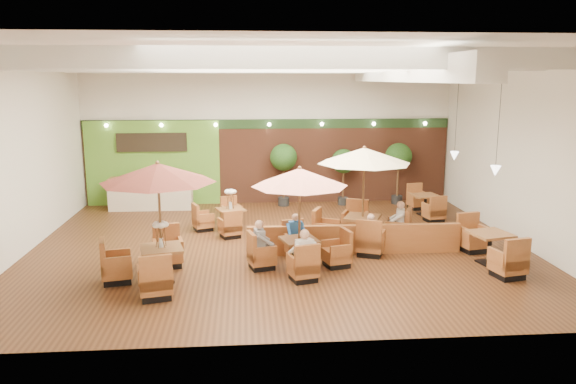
{
  "coord_description": "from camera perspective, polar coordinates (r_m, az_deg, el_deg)",
  "views": [
    {
      "loc": [
        -0.96,
        -15.46,
        4.74
      ],
      "look_at": [
        0.3,
        0.5,
        1.5
      ],
      "focal_mm": 35.0,
      "sensor_mm": 36.0,
      "label": 1
    }
  ],
  "objects": [
    {
      "name": "table_5",
      "position": [
        20.4,
        13.77,
        -1.31
      ],
      "size": [
        0.97,
        2.56,
        0.93
      ],
      "rotation": [
        0.0,
        0.0,
        0.18
      ],
      "color": "brown",
      "rests_on": "ground"
    },
    {
      "name": "topiary_0",
      "position": [
        21.02,
        -0.46,
        3.29
      ],
      "size": [
        1.01,
        1.01,
        2.36
      ],
      "color": "black",
      "rests_on": "ground"
    },
    {
      "name": "service_counter",
      "position": [
        21.25,
        -13.74,
        -0.17
      ],
      "size": [
        3.0,
        0.75,
        1.18
      ],
      "color": "beige",
      "rests_on": "ground"
    },
    {
      "name": "table_4",
      "position": [
        15.57,
        19.78,
        -5.43
      ],
      "size": [
        1.12,
        2.92,
        1.05
      ],
      "rotation": [
        0.0,
        0.0,
        0.21
      ],
      "color": "brown",
      "rests_on": "ground"
    },
    {
      "name": "diner_3",
      "position": [
        15.39,
        8.4,
        -3.8
      ],
      "size": [
        0.39,
        0.35,
        0.71
      ],
      "rotation": [
        0.0,
        0.0,
        -0.31
      ],
      "color": "#275FAA",
      "rests_on": "ground"
    },
    {
      "name": "topiary_2",
      "position": [
        21.77,
        11.16,
        3.34
      ],
      "size": [
        1.01,
        1.01,
        2.35
      ],
      "color": "black",
      "rests_on": "ground"
    },
    {
      "name": "room",
      "position": [
        16.75,
        -0.37,
        7.64
      ],
      "size": [
        14.04,
        14.0,
        5.52
      ],
      "color": "#381E0F",
      "rests_on": "ground"
    },
    {
      "name": "diner_4",
      "position": [
        16.63,
        11.16,
        -2.61
      ],
      "size": [
        0.4,
        0.44,
        0.81
      ],
      "rotation": [
        0.0,
        0.0,
        1.27
      ],
      "color": "silver",
      "rests_on": "ground"
    },
    {
      "name": "booth_divider",
      "position": [
        15.56,
        6.76,
        -4.8
      ],
      "size": [
        5.89,
        0.25,
        0.82
      ],
      "primitive_type": "cube",
      "rotation": [
        0.0,
        0.0,
        -0.01
      ],
      "color": "brown",
      "rests_on": "ground"
    },
    {
      "name": "table_1",
      "position": [
        14.01,
        1.18,
        -0.72
      ],
      "size": [
        2.69,
        2.69,
        2.63
      ],
      "rotation": [
        0.0,
        0.0,
        0.26
      ],
      "color": "brown",
      "rests_on": "ground"
    },
    {
      "name": "table_0",
      "position": [
        13.34,
        -13.29,
        -0.49
      ],
      "size": [
        2.82,
        2.96,
        2.9
      ],
      "rotation": [
        0.0,
        0.0,
        0.23
      ],
      "color": "brown",
      "rests_on": "ground"
    },
    {
      "name": "diner_0",
      "position": [
        13.34,
        1.57,
        -5.89
      ],
      "size": [
        0.45,
        0.42,
        0.82
      ],
      "rotation": [
        0.0,
        0.0,
        0.39
      ],
      "color": "silver",
      "rests_on": "ground"
    },
    {
      "name": "table_2",
      "position": [
        16.14,
        7.7,
        1.36
      ],
      "size": [
        3.02,
        3.02,
        2.89
      ],
      "rotation": [
        0.0,
        0.0,
        -0.4
      ],
      "color": "brown",
      "rests_on": "ground"
    },
    {
      "name": "topiary_1",
      "position": [
        21.32,
        5.66,
        2.91
      ],
      "size": [
        0.92,
        0.92,
        2.14
      ],
      "color": "black",
      "rests_on": "ground"
    },
    {
      "name": "table_3",
      "position": [
        17.94,
        -6.55,
        -2.5
      ],
      "size": [
        1.76,
        2.5,
        1.47
      ],
      "rotation": [
        0.0,
        0.0,
        0.38
      ],
      "color": "brown",
      "rests_on": "ground"
    },
    {
      "name": "diner_1",
      "position": [
        15.19,
        0.8,
        -3.89
      ],
      "size": [
        0.36,
        0.31,
        0.71
      ],
      "rotation": [
        0.0,
        0.0,
        3.26
      ],
      "color": "#275FAA",
      "rests_on": "ground"
    },
    {
      "name": "diner_2",
      "position": [
        14.2,
        -2.71,
        -4.84
      ],
      "size": [
        0.36,
        0.42,
        0.81
      ],
      "rotation": [
        0.0,
        0.0,
        4.88
      ],
      "color": "gray",
      "rests_on": "ground"
    }
  ]
}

